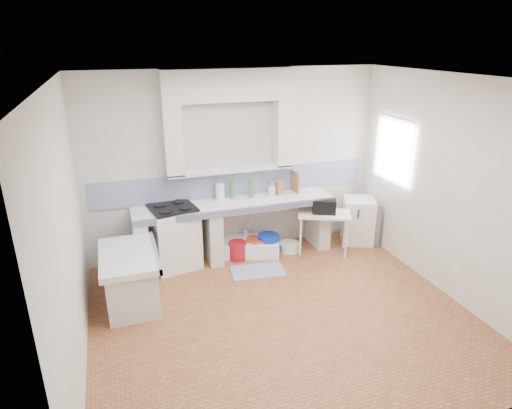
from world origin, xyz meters
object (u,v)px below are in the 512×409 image
object	(u,v)px
sink	(250,247)
side_table	(323,232)
stove	(174,237)
fridge	(358,220)

from	to	relation	value
sink	side_table	xyz separation A→B (m)	(1.11, -0.30, 0.23)
stove	side_table	world-z (taller)	stove
stove	sink	xyz separation A→B (m)	(1.16, -0.01, -0.35)
stove	sink	world-z (taller)	stove
side_table	fridge	bearing A→B (deg)	37.60
stove	fridge	world-z (taller)	stove
stove	sink	bearing A→B (deg)	-9.95
sink	side_table	distance (m)	1.17
stove	sink	size ratio (longest dim) A/B	1.02
stove	fridge	size ratio (longest dim) A/B	1.20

